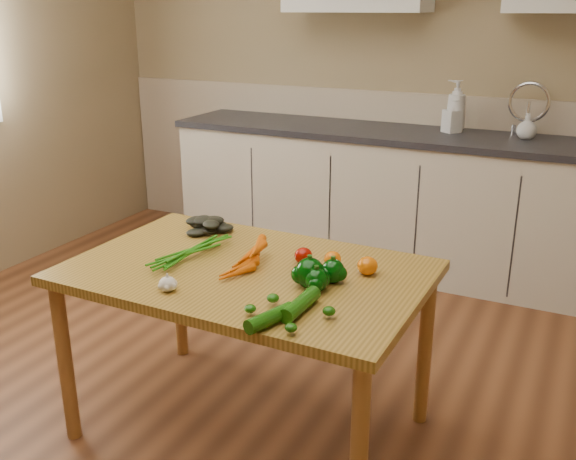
{
  "coord_description": "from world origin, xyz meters",
  "views": [
    {
      "loc": [
        1.39,
        -1.7,
        1.63
      ],
      "look_at": [
        0.32,
        0.48,
        0.79
      ],
      "focal_mm": 40.0,
      "sensor_mm": 36.0,
      "label": 1
    }
  ],
  "objects_px": {
    "soap_bottle_b": "(452,116)",
    "pepper_a": "(310,273)",
    "pepper_b": "(333,271)",
    "soap_bottle_a": "(456,106)",
    "soap_bottle_c": "(527,126)",
    "leafy_greens": "(206,223)",
    "zucchini_a": "(300,304)",
    "pepper_c": "(316,280)",
    "table": "(247,287)",
    "tomato_c": "(367,266)",
    "zucchini_b": "(270,318)",
    "tomato_b": "(333,259)",
    "garlic_bulb": "(168,284)",
    "tomato_a": "(303,256)",
    "carrot_bunch": "(229,257)"
  },
  "relations": [
    {
      "from": "leafy_greens",
      "to": "garlic_bulb",
      "type": "bearing_deg",
      "value": -69.7
    },
    {
      "from": "pepper_c",
      "to": "tomato_c",
      "type": "bearing_deg",
      "value": 63.0
    },
    {
      "from": "soap_bottle_b",
      "to": "pepper_a",
      "type": "relative_size",
      "value": 1.94
    },
    {
      "from": "soap_bottle_b",
      "to": "table",
      "type": "bearing_deg",
      "value": -149.87
    },
    {
      "from": "table",
      "to": "tomato_b",
      "type": "distance_m",
      "value": 0.34
    },
    {
      "from": "soap_bottle_a",
      "to": "soap_bottle_c",
      "type": "xyz_separation_m",
      "value": [
        0.43,
        -0.05,
        -0.08
      ]
    },
    {
      "from": "soap_bottle_a",
      "to": "pepper_a",
      "type": "xyz_separation_m",
      "value": [
        -0.02,
        -2.14,
        -0.3
      ]
    },
    {
      "from": "zucchini_b",
      "to": "pepper_a",
      "type": "bearing_deg",
      "value": 91.42
    },
    {
      "from": "table",
      "to": "tomato_b",
      "type": "height_order",
      "value": "tomato_b"
    },
    {
      "from": "pepper_b",
      "to": "zucchini_b",
      "type": "height_order",
      "value": "pepper_b"
    },
    {
      "from": "pepper_c",
      "to": "garlic_bulb",
      "type": "bearing_deg",
      "value": -154.11
    },
    {
      "from": "garlic_bulb",
      "to": "pepper_a",
      "type": "distance_m",
      "value": 0.49
    },
    {
      "from": "zucchini_a",
      "to": "tomato_c",
      "type": "bearing_deg",
      "value": 76.49
    },
    {
      "from": "tomato_a",
      "to": "zucchini_a",
      "type": "bearing_deg",
      "value": -66.53
    },
    {
      "from": "zucchini_b",
      "to": "soap_bottle_b",
      "type": "bearing_deg",
      "value": 90.02
    },
    {
      "from": "carrot_bunch",
      "to": "pepper_b",
      "type": "height_order",
      "value": "pepper_b"
    },
    {
      "from": "soap_bottle_a",
      "to": "zucchini_a",
      "type": "relative_size",
      "value": 1.56
    },
    {
      "from": "soap_bottle_b",
      "to": "tomato_a",
      "type": "bearing_deg",
      "value": -145.35
    },
    {
      "from": "pepper_b",
      "to": "soap_bottle_a",
      "type": "bearing_deg",
      "value": 91.08
    },
    {
      "from": "table",
      "to": "carrot_bunch",
      "type": "distance_m",
      "value": 0.13
    },
    {
      "from": "pepper_a",
      "to": "pepper_c",
      "type": "xyz_separation_m",
      "value": [
        0.04,
        -0.02,
        -0.01
      ]
    },
    {
      "from": "soap_bottle_a",
      "to": "tomato_c",
      "type": "xyz_separation_m",
      "value": [
        0.13,
        -1.95,
        -0.31
      ]
    },
    {
      "from": "carrot_bunch",
      "to": "pepper_b",
      "type": "xyz_separation_m",
      "value": [
        0.41,
        0.02,
        0.01
      ]
    },
    {
      "from": "leafy_greens",
      "to": "tomato_b",
      "type": "bearing_deg",
      "value": -9.34
    },
    {
      "from": "pepper_c",
      "to": "zucchini_a",
      "type": "bearing_deg",
      "value": -83.81
    },
    {
      "from": "soap_bottle_c",
      "to": "pepper_a",
      "type": "bearing_deg",
      "value": 50.19
    },
    {
      "from": "tomato_b",
      "to": "zucchini_a",
      "type": "height_order",
      "value": "tomato_b"
    },
    {
      "from": "table",
      "to": "tomato_a",
      "type": "distance_m",
      "value": 0.24
    },
    {
      "from": "pepper_b",
      "to": "table",
      "type": "bearing_deg",
      "value": -176.49
    },
    {
      "from": "table",
      "to": "zucchini_a",
      "type": "xyz_separation_m",
      "value": [
        0.34,
        -0.24,
        0.1
      ]
    },
    {
      "from": "table",
      "to": "pepper_b",
      "type": "bearing_deg",
      "value": 4.38
    },
    {
      "from": "soap_bottle_b",
      "to": "zucchini_a",
      "type": "distance_m",
      "value": 2.31
    },
    {
      "from": "soap_bottle_c",
      "to": "carrot_bunch",
      "type": "relative_size",
      "value": 0.6
    },
    {
      "from": "leafy_greens",
      "to": "pepper_a",
      "type": "relative_size",
      "value": 1.8
    },
    {
      "from": "leafy_greens",
      "to": "tomato_a",
      "type": "xyz_separation_m",
      "value": [
        0.52,
        -0.13,
        -0.02
      ]
    },
    {
      "from": "tomato_b",
      "to": "zucchini_b",
      "type": "xyz_separation_m",
      "value": [
        0.01,
        -0.52,
        -0.01
      ]
    },
    {
      "from": "leafy_greens",
      "to": "zucchini_a",
      "type": "bearing_deg",
      "value": -36.29
    },
    {
      "from": "soap_bottle_a",
      "to": "garlic_bulb",
      "type": "height_order",
      "value": "soap_bottle_a"
    },
    {
      "from": "zucchini_a",
      "to": "soap_bottle_b",
      "type": "bearing_deg",
      "value": 91.16
    },
    {
      "from": "soap_bottle_c",
      "to": "tomato_a",
      "type": "relative_size",
      "value": 2.14
    },
    {
      "from": "table",
      "to": "leafy_greens",
      "type": "relative_size",
      "value": 7.07
    },
    {
      "from": "pepper_c",
      "to": "tomato_c",
      "type": "xyz_separation_m",
      "value": [
        0.11,
        0.21,
        -0.01
      ]
    },
    {
      "from": "pepper_b",
      "to": "tomato_c",
      "type": "height_order",
      "value": "pepper_b"
    },
    {
      "from": "pepper_c",
      "to": "tomato_c",
      "type": "height_order",
      "value": "pepper_c"
    },
    {
      "from": "leafy_greens",
      "to": "table",
      "type": "bearing_deg",
      "value": -36.74
    },
    {
      "from": "tomato_b",
      "to": "soap_bottle_a",
      "type": "bearing_deg",
      "value": 89.47
    },
    {
      "from": "table",
      "to": "pepper_b",
      "type": "distance_m",
      "value": 0.36
    },
    {
      "from": "pepper_a",
      "to": "tomato_c",
      "type": "xyz_separation_m",
      "value": [
        0.14,
        0.19,
        -0.02
      ]
    },
    {
      "from": "carrot_bunch",
      "to": "zucchini_b",
      "type": "height_order",
      "value": "carrot_bunch"
    },
    {
      "from": "soap_bottle_c",
      "to": "tomato_b",
      "type": "bearing_deg",
      "value": 48.91
    }
  ]
}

